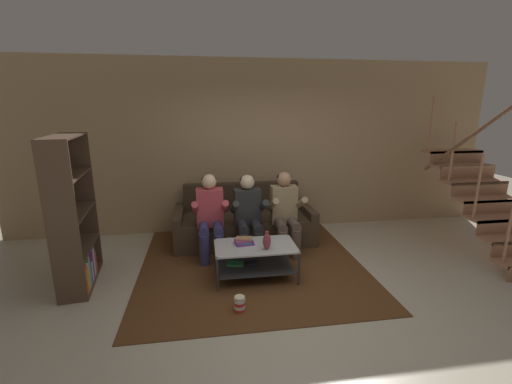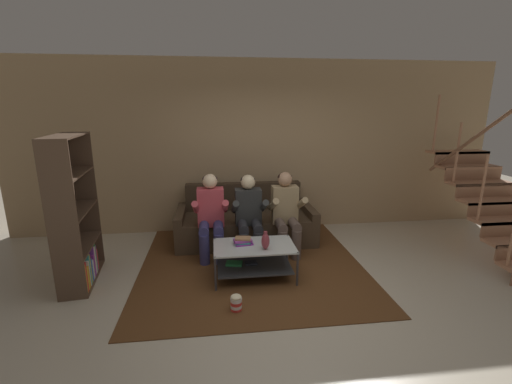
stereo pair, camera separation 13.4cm
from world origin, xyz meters
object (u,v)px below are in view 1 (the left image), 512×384
(person_seated_right, at_px, (285,210))
(book_stack, at_px, (244,241))
(popcorn_tub, at_px, (240,303))
(person_seated_middle, at_px, (248,213))
(person_seated_left, at_px, (210,214))
(bookshelf, at_px, (72,233))
(coffee_table, at_px, (254,256))
(vase, at_px, (267,241))
(couch, at_px, (244,223))

(person_seated_right, xyz_separation_m, book_stack, (-0.69, -0.67, -0.17))
(popcorn_tub, bearing_deg, person_seated_middle, 78.59)
(person_seated_left, xyz_separation_m, bookshelf, (-1.65, -0.56, 0.01))
(person_seated_left, relative_size, coffee_table, 1.19)
(vase, bearing_deg, couch, 94.49)
(coffee_table, height_order, vase, vase)
(person_seated_left, xyz_separation_m, vase, (0.66, -0.86, -0.11))
(person_seated_left, bearing_deg, vase, -52.64)
(bookshelf, relative_size, popcorn_tub, 9.86)
(couch, bearing_deg, vase, -85.51)
(couch, distance_m, vase, 1.45)
(book_stack, bearing_deg, coffee_table, -25.16)
(person_seated_left, distance_m, vase, 1.09)
(person_seated_left, bearing_deg, person_seated_right, 0.00)
(couch, bearing_deg, book_stack, -96.79)
(popcorn_tub, bearing_deg, book_stack, 79.45)
(couch, distance_m, popcorn_tub, 2.03)
(couch, xyz_separation_m, person_seated_middle, (-0.00, -0.56, 0.36))
(person_seated_right, distance_m, book_stack, 0.98)
(person_seated_right, height_order, coffee_table, person_seated_right)
(couch, height_order, person_seated_left, person_seated_left)
(couch, xyz_separation_m, person_seated_left, (-0.55, -0.56, 0.37))
(vase, bearing_deg, popcorn_tub, -124.93)
(person_seated_right, xyz_separation_m, coffee_table, (-0.57, -0.73, -0.36))
(vase, height_order, popcorn_tub, vase)
(popcorn_tub, bearing_deg, vase, 55.07)
(person_seated_left, distance_m, book_stack, 0.80)
(person_seated_middle, bearing_deg, person_seated_left, 179.76)
(person_seated_left, bearing_deg, coffee_table, -54.09)
(person_seated_left, xyz_separation_m, coffee_table, (0.53, -0.73, -0.36))
(person_seated_middle, height_order, book_stack, person_seated_middle)
(couch, xyz_separation_m, coffee_table, (-0.02, -1.29, 0.01))
(book_stack, bearing_deg, popcorn_tub, -100.55)
(person_seated_left, bearing_deg, person_seated_middle, -0.24)
(person_seated_middle, bearing_deg, coffee_table, -91.60)
(vase, distance_m, popcorn_tub, 0.84)
(book_stack, bearing_deg, couch, 83.21)
(person_seated_right, bearing_deg, vase, -116.76)
(coffee_table, distance_m, vase, 0.32)
(bookshelf, bearing_deg, couch, 26.98)
(person_seated_middle, relative_size, popcorn_tub, 6.38)
(book_stack, distance_m, popcorn_tub, 0.87)
(couch, bearing_deg, person_seated_right, -45.72)
(book_stack, height_order, popcorn_tub, book_stack)
(coffee_table, distance_m, book_stack, 0.23)
(person_seated_left, xyz_separation_m, book_stack, (0.40, -0.67, -0.17))
(person_seated_middle, height_order, bookshelf, bookshelf)
(coffee_table, relative_size, vase, 4.46)
(couch, height_order, person_seated_right, person_seated_right)
(couch, bearing_deg, coffee_table, -90.90)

